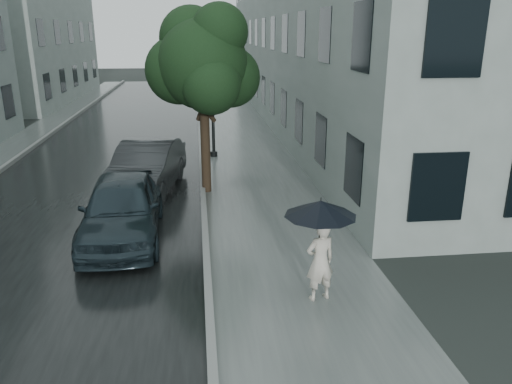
{
  "coord_description": "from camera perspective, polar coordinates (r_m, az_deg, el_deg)",
  "views": [
    {
      "loc": [
        -1.66,
        -7.99,
        4.74
      ],
      "look_at": [
        -0.42,
        2.51,
        1.3
      ],
      "focal_mm": 35.0,
      "sensor_mm": 36.0,
      "label": 1
    }
  ],
  "objects": [
    {
      "name": "street_tree",
      "position": [
        14.86,
        -6.11,
        14.47
      ],
      "size": [
        3.37,
        3.06,
        5.49
      ],
      "color": "#332619",
      "rests_on": "ground"
    },
    {
      "name": "car_far",
      "position": [
        15.52,
        -12.4,
        2.76
      ],
      "size": [
        2.31,
        4.79,
        1.51
      ],
      "primitive_type": "imported",
      "rotation": [
        0.0,
        0.0,
        -0.16
      ],
      "color": "black",
      "rests_on": "ground"
    },
    {
      "name": "pedestrian",
      "position": [
        9.15,
        7.34,
        -7.83
      ],
      "size": [
        0.63,
        0.5,
        1.52
      ],
      "primitive_type": "imported",
      "rotation": [
        0.0,
        0.0,
        3.41
      ],
      "color": "beige",
      "rests_on": "sidewalk"
    },
    {
      "name": "ground",
      "position": [
        9.43,
        4.43,
        -12.19
      ],
      "size": [
        120.0,
        120.0,
        0.0
      ],
      "primitive_type": "plane",
      "color": "black",
      "rests_on": "ground"
    },
    {
      "name": "lamp_post",
      "position": [
        19.23,
        -5.52,
        13.14
      ],
      "size": [
        0.85,
        0.32,
        5.49
      ],
      "rotation": [
        0.0,
        0.0,
        0.0
      ],
      "color": "black",
      "rests_on": "ground"
    },
    {
      "name": "sidewalk",
      "position": [
        20.63,
        -1.24,
        4.76
      ],
      "size": [
        3.5,
        60.0,
        0.01
      ],
      "primitive_type": "cube",
      "color": "slate",
      "rests_on": "ground"
    },
    {
      "name": "kerb_near",
      "position": [
        20.52,
        -6.34,
        4.79
      ],
      "size": [
        0.15,
        60.0,
        0.15
      ],
      "primitive_type": "cube",
      "color": "slate",
      "rests_on": "ground"
    },
    {
      "name": "building_near",
      "position": [
        28.4,
        8.19,
        17.38
      ],
      "size": [
        7.02,
        36.0,
        9.0
      ],
      "color": "gray",
      "rests_on": "ground"
    },
    {
      "name": "asphalt_road",
      "position": [
        20.82,
        -16.03,
        4.17
      ],
      "size": [
        6.85,
        60.0,
        0.0
      ],
      "primitive_type": "cube",
      "color": "black",
      "rests_on": "ground"
    },
    {
      "name": "umbrella",
      "position": [
        8.75,
        7.39,
        -1.85
      ],
      "size": [
        1.6,
        1.6,
        1.04
      ],
      "rotation": [
        0.0,
        0.0,
        0.29
      ],
      "color": "black",
      "rests_on": "ground"
    },
    {
      "name": "kerb_far",
      "position": [
        21.66,
        -25.23,
        3.86
      ],
      "size": [
        0.15,
        60.0,
        0.15
      ],
      "primitive_type": "cube",
      "color": "slate",
      "rests_on": "ground"
    },
    {
      "name": "car_near",
      "position": [
        12.14,
        -15.07,
        -1.77
      ],
      "size": [
        1.91,
        4.45,
        1.5
      ],
      "primitive_type": "imported",
      "rotation": [
        0.0,
        0.0,
        0.03
      ],
      "color": "#1A272D",
      "rests_on": "ground"
    },
    {
      "name": "building_far_b",
      "position": [
        39.88,
        -25.37,
        15.32
      ],
      "size": [
        7.02,
        18.0,
        8.0
      ],
      "color": "gray",
      "rests_on": "ground"
    }
  ]
}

